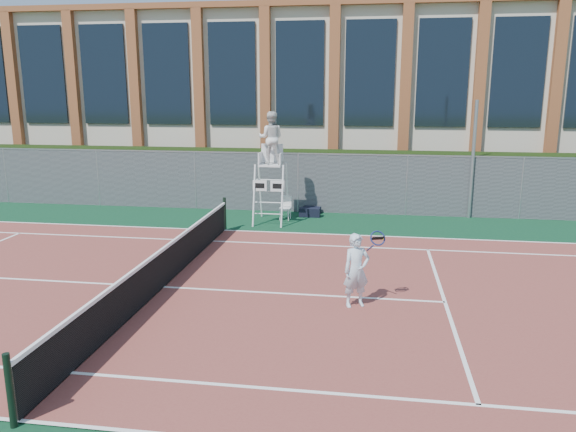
# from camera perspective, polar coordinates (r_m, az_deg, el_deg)

# --- Properties ---
(ground) EXTENTS (120.00, 120.00, 0.00)m
(ground) POSITION_cam_1_polar(r_m,az_deg,el_deg) (13.53, -12.57, -7.17)
(ground) COLOR #233814
(apron) EXTENTS (36.00, 20.00, 0.01)m
(apron) POSITION_cam_1_polar(r_m,az_deg,el_deg) (14.41, -11.14, -5.84)
(apron) COLOR #0C351F
(apron) RESTS_ON ground
(tennis_court) EXTENTS (23.77, 10.97, 0.02)m
(tennis_court) POSITION_cam_1_polar(r_m,az_deg,el_deg) (13.52, -12.57, -7.09)
(tennis_court) COLOR brown
(tennis_court) RESTS_ON apron
(tennis_net) EXTENTS (0.10, 11.30, 1.10)m
(tennis_net) POSITION_cam_1_polar(r_m,az_deg,el_deg) (13.36, -12.68, -5.01)
(tennis_net) COLOR black
(tennis_net) RESTS_ON ground
(fence) EXTENTS (40.00, 0.06, 2.20)m
(fence) POSITION_cam_1_polar(r_m,az_deg,el_deg) (21.44, -4.28, 3.47)
(fence) COLOR #595E60
(fence) RESTS_ON ground
(hedge) EXTENTS (40.00, 1.40, 2.20)m
(hedge) POSITION_cam_1_polar(r_m,az_deg,el_deg) (22.60, -3.60, 3.95)
(hedge) COLOR black
(hedge) RESTS_ON ground
(building) EXTENTS (45.00, 10.60, 8.22)m
(building) POSITION_cam_1_polar(r_m,az_deg,el_deg) (30.16, -0.43, 11.97)
(building) COLOR beige
(building) RESTS_ON ground
(steel_pole) EXTENTS (0.12, 0.12, 4.19)m
(steel_pole) POSITION_cam_1_polar(r_m,az_deg,el_deg) (20.97, 18.26, 5.40)
(steel_pole) COLOR #9EA0A5
(steel_pole) RESTS_ON ground
(umpire_chair) EXTENTS (1.08, 1.66, 3.86)m
(umpire_chair) POSITION_cam_1_polar(r_m,az_deg,el_deg) (19.27, -1.76, 7.62)
(umpire_chair) COLOR white
(umpire_chair) RESTS_ON ground
(plastic_chair) EXTENTS (0.41, 0.42, 0.84)m
(plastic_chair) POSITION_cam_1_polar(r_m,az_deg,el_deg) (19.96, -0.25, 1.05)
(plastic_chair) COLOR silver
(plastic_chair) RESTS_ON apron
(sports_bag_near) EXTENTS (0.76, 0.31, 0.32)m
(sports_bag_near) POSITION_cam_1_polar(r_m,az_deg,el_deg) (20.41, 2.21, 0.37)
(sports_bag_near) COLOR black
(sports_bag_near) RESTS_ON apron
(sports_bag_far) EXTENTS (0.68, 0.38, 0.25)m
(sports_bag_far) POSITION_cam_1_polar(r_m,az_deg,el_deg) (21.01, 2.46, 0.63)
(sports_bag_far) COLOR black
(sports_bag_far) RESTS_ON apron
(tennis_player) EXTENTS (0.95, 0.72, 1.61)m
(tennis_player) POSITION_cam_1_polar(r_m,az_deg,el_deg) (11.93, 6.98, -5.47)
(tennis_player) COLOR silver
(tennis_player) RESTS_ON tennis_court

